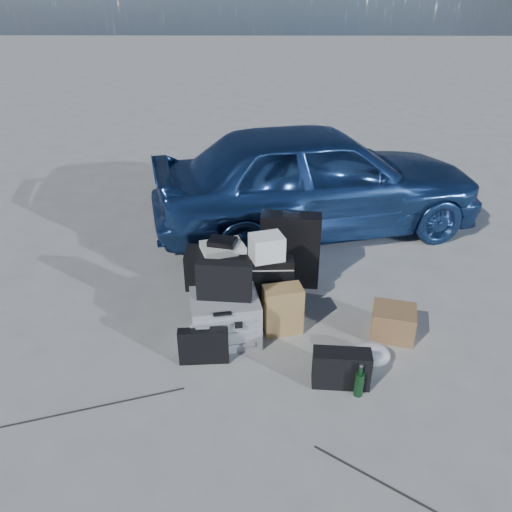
{
  "coord_description": "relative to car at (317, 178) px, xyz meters",
  "views": [
    {
      "loc": [
        -0.1,
        -2.96,
        2.58
      ],
      "look_at": [
        -0.15,
        0.85,
        0.52
      ],
      "focal_mm": 35.0,
      "sensor_mm": 36.0,
      "label": 1
    }
  ],
  "objects": [
    {
      "name": "laptop_bag",
      "position": [
        -0.93,
        -2.14,
        -0.09
      ],
      "size": [
        0.44,
        0.14,
        0.33
      ],
      "primitive_type": "cube",
      "rotation": [
        0.0,
        0.0,
        -0.08
      ],
      "color": "black",
      "rests_on": "pelican_case"
    },
    {
      "name": "duffel_bag",
      "position": [
        -1.01,
        -1.28,
        -0.46
      ],
      "size": [
        0.73,
        0.32,
        0.36
      ],
      "primitive_type": "cube",
      "rotation": [
        0.0,
        0.0,
        0.01
      ],
      "color": "black",
      "rests_on": "ground"
    },
    {
      "name": "briefcase",
      "position": [
        -1.08,
        -2.44,
        -0.49
      ],
      "size": [
        0.39,
        0.11,
        0.3
      ],
      "primitive_type": "cube",
      "rotation": [
        0.0,
        0.0,
        0.07
      ],
      "color": "black",
      "rests_on": "ground"
    },
    {
      "name": "flat_box_white",
      "position": [
        -1.01,
        -1.27,
        -0.24
      ],
      "size": [
        0.47,
        0.41,
        0.07
      ],
      "primitive_type": "cube",
      "rotation": [
        0.0,
        0.0,
        0.33
      ],
      "color": "white",
      "rests_on": "duffel_bag"
    },
    {
      "name": "suitcase_right",
      "position": [
        -0.6,
        -1.79,
        -0.36
      ],
      "size": [
        0.47,
        0.19,
        0.56
      ],
      "primitive_type": "cube",
      "rotation": [
        0.0,
        0.0,
        0.04
      ],
      "color": "black",
      "rests_on": "ground"
    },
    {
      "name": "pelican_case",
      "position": [
        -0.93,
        -2.14,
        -0.45
      ],
      "size": [
        0.61,
        0.53,
        0.39
      ],
      "primitive_type": "cube",
      "rotation": [
        0.0,
        0.0,
        0.19
      ],
      "color": "gray",
      "rests_on": "ground"
    },
    {
      "name": "white_carton",
      "position": [
        -0.59,
        -1.78,
        0.02
      ],
      "size": [
        0.32,
        0.28,
        0.21
      ],
      "primitive_type": "cube",
      "rotation": [
        0.0,
        0.0,
        0.31
      ],
      "color": "white",
      "rests_on": "suitcase_right"
    },
    {
      "name": "plastic_bag",
      "position": [
        0.22,
        -2.43,
        -0.56
      ],
      "size": [
        0.36,
        0.34,
        0.16
      ],
      "primitive_type": "ellipsoid",
      "rotation": [
        0.0,
        0.0,
        -0.42
      ],
      "color": "silver",
      "rests_on": "ground"
    },
    {
      "name": "kraft_bag",
      "position": [
        -0.46,
        -2.03,
        -0.43
      ],
      "size": [
        0.35,
        0.26,
        0.42
      ],
      "primitive_type": "cube",
      "rotation": [
        0.0,
        0.0,
        0.23
      ],
      "color": "olive",
      "rests_on": "ground"
    },
    {
      "name": "green_bottle",
      "position": [
        0.06,
        -2.79,
        -0.51
      ],
      "size": [
        0.07,
        0.07,
        0.26
      ],
      "primitive_type": "cylinder",
      "rotation": [
        0.0,
        0.0,
        -0.06
      ],
      "color": "black",
      "rests_on": "ground"
    },
    {
      "name": "suitcase_left",
      "position": [
        -0.36,
        -1.25,
        -0.28
      ],
      "size": [
        0.58,
        0.26,
        0.73
      ],
      "primitive_type": "cube",
      "rotation": [
        0.0,
        0.0,
        -0.1
      ],
      "color": "black",
      "rests_on": "ground"
    },
    {
      "name": "car",
      "position": [
        0.0,
        0.0,
        0.0
      ],
      "size": [
        4.02,
        2.37,
        1.28
      ],
      "primitive_type": "imported",
      "rotation": [
        0.0,
        0.0,
        1.81
      ],
      "color": "#2C5393",
      "rests_on": "ground"
    },
    {
      "name": "cardboard_box",
      "position": [
        0.46,
        -2.09,
        -0.51
      ],
      "size": [
        0.41,
        0.38,
        0.26
      ],
      "primitive_type": "cube",
      "rotation": [
        0.0,
        0.0,
        -0.25
      ],
      "color": "olive",
      "rests_on": "ground"
    },
    {
      "name": "ground",
      "position": [
        -0.54,
        -2.52,
        -0.64
      ],
      "size": [
        60.0,
        60.0,
        0.0
      ],
      "primitive_type": "plane",
      "color": "#A1A19C",
      "rests_on": "ground"
    },
    {
      "name": "messenger_bag",
      "position": [
        -0.05,
        -2.68,
        -0.5
      ],
      "size": [
        0.43,
        0.18,
        0.29
      ],
      "primitive_type": "cube",
      "rotation": [
        0.0,
        0.0,
        -0.07
      ],
      "color": "black",
      "rests_on": "ground"
    },
    {
      "name": "flat_box_black",
      "position": [
        -1.01,
        -1.27,
        -0.18
      ],
      "size": [
        0.29,
        0.23,
        0.05
      ],
      "primitive_type": "cube",
      "rotation": [
        0.0,
        0.0,
        -0.23
      ],
      "color": "black",
      "rests_on": "flat_box_white"
    }
  ]
}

